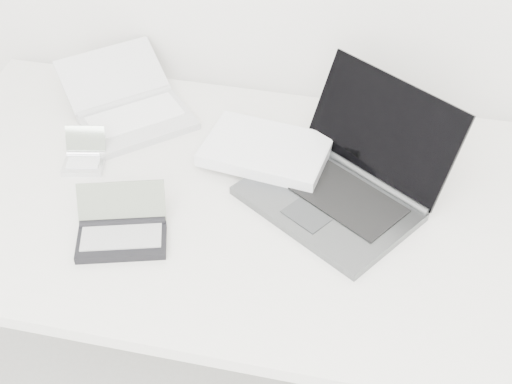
% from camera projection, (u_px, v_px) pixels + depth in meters
% --- Properties ---
extents(desk, '(1.60, 0.80, 0.73)m').
position_uv_depth(desk, '(274.00, 218.00, 1.53)').
color(desk, white).
rests_on(desk, ground).
extents(laptop_large, '(0.56, 0.47, 0.22)m').
position_uv_depth(laptop_large, '(314.00, 169.00, 1.52)').
color(laptop_large, '#55575A').
rests_on(laptop_large, desk).
extents(netbook_open_white, '(0.39, 0.39, 0.10)m').
position_uv_depth(netbook_open_white, '(130.00, 109.00, 1.71)').
color(netbook_open_white, silver).
rests_on(netbook_open_white, desk).
extents(pda_silver, '(0.11, 0.11, 0.07)m').
position_uv_depth(pda_silver, '(84.00, 158.00, 1.58)').
color(pda_silver, silver).
rests_on(pda_silver, desk).
extents(palmtop_charcoal, '(0.21, 0.18, 0.09)m').
position_uv_depth(palmtop_charcoal, '(122.00, 231.00, 1.41)').
color(palmtop_charcoal, black).
rests_on(palmtop_charcoal, desk).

